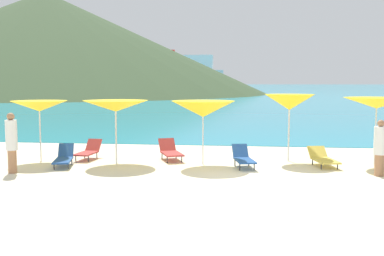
# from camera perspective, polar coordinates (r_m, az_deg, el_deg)

# --- Properties ---
(ground_plane) EXTENTS (50.00, 100.00, 0.30)m
(ground_plane) POSITION_cam_1_polar(r_m,az_deg,el_deg) (22.84, 6.73, -1.65)
(ground_plane) COLOR beige
(ocean_water) EXTENTS (650.00, 440.00, 0.02)m
(ocean_water) POSITION_cam_1_polar(r_m,az_deg,el_deg) (239.89, 6.98, 5.02)
(ocean_water) COLOR teal
(ocean_water) RESTS_ON ground_plane
(headland_hill) EXTENTS (101.22, 101.22, 23.22)m
(headland_hill) POSITION_cam_1_polar(r_m,az_deg,el_deg) (113.96, -17.44, 9.91)
(headland_hill) COLOR #384C2D
(headland_hill) RESTS_ON ground_plane
(umbrella_0) EXTENTS (2.00, 2.00, 2.11)m
(umbrella_0) POSITION_cam_1_polar(r_m,az_deg,el_deg) (16.84, -18.22, 2.56)
(umbrella_0) COLOR silver
(umbrella_0) RESTS_ON ground_plane
(umbrella_1) EXTENTS (2.34, 2.34, 2.13)m
(umbrella_1) POSITION_cam_1_polar(r_m,az_deg,el_deg) (15.82, -9.36, 2.66)
(umbrella_1) COLOR silver
(umbrella_1) RESTS_ON ground_plane
(umbrella_2) EXTENTS (2.26, 2.26, 2.13)m
(umbrella_2) POSITION_cam_1_polar(r_m,az_deg,el_deg) (15.35, 1.36, 2.35)
(umbrella_2) COLOR silver
(umbrella_2) RESTS_ON ground_plane
(umbrella_3) EXTENTS (1.82, 1.82, 2.33)m
(umbrella_3) POSITION_cam_1_polar(r_m,az_deg,el_deg) (16.39, 11.86, 3.11)
(umbrella_3) COLOR silver
(umbrella_3) RESTS_ON ground_plane
(umbrella_4) EXTENTS (2.27, 2.27, 2.25)m
(umbrella_4) POSITION_cam_1_polar(r_m,az_deg,el_deg) (16.28, 21.71, 2.86)
(umbrella_4) COLOR silver
(umbrella_4) RESTS_ON ground_plane
(lounge_chair_0) EXTENTS (1.15, 1.65, 0.69)m
(lounge_chair_0) POSITION_cam_1_polar(r_m,az_deg,el_deg) (16.48, -2.66, -2.83)
(lounge_chair_0) COLOR #A53333
(lounge_chair_0) RESTS_ON ground_plane
(lounge_chair_3) EXTENTS (0.65, 1.43, 0.66)m
(lounge_chair_3) POSITION_cam_1_polar(r_m,az_deg,el_deg) (16.99, -12.59, -2.75)
(lounge_chair_3) COLOR #A53333
(lounge_chair_3) RESTS_ON ground_plane
(lounge_chair_4) EXTENTS (0.84, 1.53, 0.68)m
(lounge_chair_4) POSITION_cam_1_polar(r_m,az_deg,el_deg) (15.11, 6.31, -3.63)
(lounge_chair_4) COLOR #1E478C
(lounge_chair_4) RESTS_ON ground_plane
(lounge_chair_5) EXTENTS (0.91, 1.66, 0.57)m
(lounge_chair_5) POSITION_cam_1_polar(r_m,az_deg,el_deg) (15.86, 15.76, -3.58)
(lounge_chair_5) COLOR #D8BF4C
(lounge_chair_5) RESTS_ON ground_plane
(lounge_chair_6) EXTENTS (0.90, 1.68, 0.66)m
(lounge_chair_6) POSITION_cam_1_polar(r_m,az_deg,el_deg) (15.85, -15.45, -3.50)
(lounge_chair_6) COLOR #1E478C
(lounge_chair_6) RESTS_ON ground_plane
(beachgoer_0) EXTENTS (0.35, 0.35, 1.83)m
(beachgoer_0) POSITION_cam_1_polar(r_m,az_deg,el_deg) (15.03, -21.26, -1.52)
(beachgoer_0) COLOR #A3704C
(beachgoer_0) RESTS_ON ground_plane
(beachgoer_1) EXTENTS (0.36, 0.36, 1.66)m
(beachgoer_1) POSITION_cam_1_polar(r_m,az_deg,el_deg) (14.65, 22.06, -2.14)
(beachgoer_1) COLOR #A3704C
(beachgoer_1) RESTS_ON ground_plane
(cruise_ship) EXTENTS (45.30, 10.74, 20.05)m
(cruise_ship) POSITION_cam_1_polar(r_m,az_deg,el_deg) (256.83, -1.24, 6.80)
(cruise_ship) COLOR silver
(cruise_ship) RESTS_ON ocean_water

